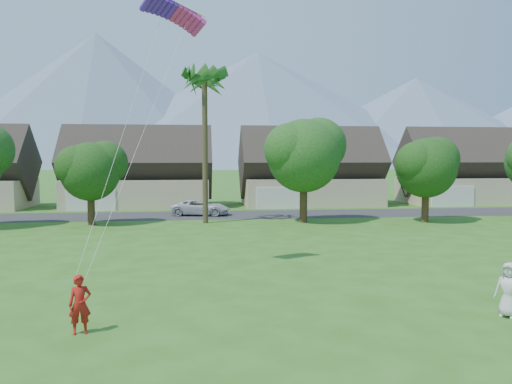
{
  "coord_description": "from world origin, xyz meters",
  "views": [
    {
      "loc": [
        -2.54,
        -11.98,
        5.35
      ],
      "look_at": [
        0.0,
        10.0,
        3.8
      ],
      "focal_mm": 35.0,
      "sensor_mm": 36.0,
      "label": 1
    }
  ],
  "objects": [
    {
      "name": "ground",
      "position": [
        0.0,
        0.0,
        0.0
      ],
      "size": [
        500.0,
        500.0,
        0.0
      ],
      "primitive_type": "plane",
      "color": "#2D6019",
      "rests_on": "ground"
    },
    {
      "name": "street",
      "position": [
        0.0,
        34.0,
        0.01
      ],
      "size": [
        90.0,
        7.0,
        0.01
      ],
      "primitive_type": "cube",
      "color": "#2D2D30",
      "rests_on": "ground"
    },
    {
      "name": "kite_flyer",
      "position": [
        -6.14,
        3.33,
        0.9
      ],
      "size": [
        0.74,
        0.57,
        1.81
      ],
      "primitive_type": "imported",
      "rotation": [
        0.0,
        0.0,
        0.22
      ],
      "color": "#AE1A13",
      "rests_on": "ground"
    },
    {
      "name": "watcher",
      "position": [
        7.75,
        3.32,
        0.92
      ],
      "size": [
        1.02,
        1.07,
        1.85
      ],
      "primitive_type": "imported",
      "rotation": [
        0.0,
        0.0,
        -0.9
      ],
      "color": "silver",
      "rests_on": "ground"
    },
    {
      "name": "parked_car",
      "position": [
        -2.37,
        34.0,
        0.74
      ],
      "size": [
        5.68,
        3.4,
        1.48
      ],
      "primitive_type": "imported",
      "rotation": [
        0.0,
        0.0,
        1.38
      ],
      "color": "silver",
      "rests_on": "ground"
    },
    {
      "name": "mountain_ridge",
      "position": [
        10.4,
        260.0,
        29.07
      ],
      "size": [
        540.0,
        240.0,
        70.0
      ],
      "color": "slate",
      "rests_on": "ground"
    },
    {
      "name": "houses_row",
      "position": [
        0.49,
        42.99,
        3.44
      ],
      "size": [
        72.75,
        8.19,
        8.86
      ],
      "color": "beige",
      "rests_on": "ground"
    },
    {
      "name": "tree_row",
      "position": [
        -1.14,
        27.92,
        4.89
      ],
      "size": [
        62.27,
        6.67,
        8.45
      ],
      "color": "#47301C",
      "rests_on": "ground"
    },
    {
      "name": "fan_palm",
      "position": [
        -2.0,
        28.5,
        11.8
      ],
      "size": [
        3.0,
        3.0,
        13.8
      ],
      "color": "#4C3D26",
      "rests_on": "ground"
    },
    {
      "name": "parafoil_kite",
      "position": [
        -3.58,
        11.22,
        11.89
      ],
      "size": [
        3.09,
        1.49,
        0.5
      ],
      "rotation": [
        0.0,
        0.0,
        0.43
      ],
      "color": "#571CD5",
      "rests_on": "ground"
    }
  ]
}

